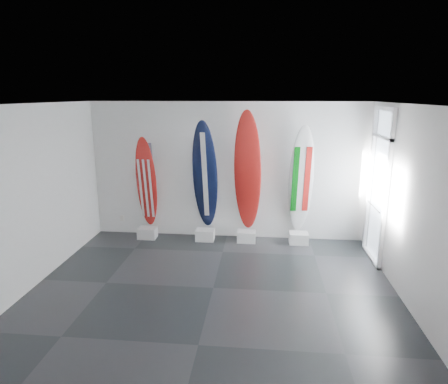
# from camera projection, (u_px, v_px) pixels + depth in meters

# --- Properties ---
(floor) EXTENTS (6.00, 6.00, 0.00)m
(floor) POSITION_uv_depth(u_px,v_px,m) (213.00, 288.00, 6.52)
(floor) COLOR black
(floor) RESTS_ON ground
(ceiling) EXTENTS (6.00, 6.00, 0.00)m
(ceiling) POSITION_uv_depth(u_px,v_px,m) (212.00, 104.00, 5.79)
(ceiling) COLOR white
(ceiling) RESTS_ON wall_back
(wall_back) EXTENTS (6.00, 0.00, 6.00)m
(wall_back) POSITION_uv_depth(u_px,v_px,m) (227.00, 171.00, 8.57)
(wall_back) COLOR silver
(wall_back) RESTS_ON ground
(wall_front) EXTENTS (6.00, 0.00, 6.00)m
(wall_front) POSITION_uv_depth(u_px,v_px,m) (180.00, 270.00, 3.74)
(wall_front) COLOR silver
(wall_front) RESTS_ON ground
(wall_left) EXTENTS (0.00, 5.00, 5.00)m
(wall_left) POSITION_uv_depth(u_px,v_px,m) (32.00, 197.00, 6.44)
(wall_left) COLOR silver
(wall_left) RESTS_ON ground
(wall_right) EXTENTS (0.00, 5.00, 5.00)m
(wall_right) POSITION_uv_depth(u_px,v_px,m) (410.00, 207.00, 5.87)
(wall_right) COLOR silver
(wall_right) RESTS_ON ground
(display_block_usa) EXTENTS (0.40, 0.30, 0.24)m
(display_block_usa) POSITION_uv_depth(u_px,v_px,m) (148.00, 233.00, 8.76)
(display_block_usa) COLOR silver
(display_block_usa) RESTS_ON floor
(surfboard_usa) EXTENTS (0.49, 0.37, 2.04)m
(surfboard_usa) POSITION_uv_depth(u_px,v_px,m) (146.00, 183.00, 8.58)
(surfboard_usa) COLOR maroon
(surfboard_usa) RESTS_ON display_block_usa
(display_block_navy) EXTENTS (0.40, 0.30, 0.24)m
(display_block_navy) POSITION_uv_depth(u_px,v_px,m) (205.00, 235.00, 8.64)
(display_block_navy) COLOR silver
(display_block_navy) RESTS_ON floor
(surfboard_navy) EXTENTS (0.60, 0.54, 2.41)m
(surfboard_navy) POSITION_uv_depth(u_px,v_px,m) (205.00, 176.00, 8.41)
(surfboard_navy) COLOR black
(surfboard_navy) RESTS_ON display_block_navy
(display_block_swiss) EXTENTS (0.40, 0.30, 0.24)m
(display_block_swiss) POSITION_uv_depth(u_px,v_px,m) (246.00, 236.00, 8.55)
(display_block_swiss) COLOR silver
(display_block_swiss) RESTS_ON floor
(surfboard_swiss) EXTENTS (0.65, 0.45, 2.62)m
(surfboard_swiss) POSITION_uv_depth(u_px,v_px,m) (248.00, 172.00, 8.30)
(surfboard_swiss) COLOR maroon
(surfboard_swiss) RESTS_ON display_block_swiss
(display_block_italy) EXTENTS (0.40, 0.30, 0.24)m
(display_block_italy) POSITION_uv_depth(u_px,v_px,m) (299.00, 238.00, 8.44)
(display_block_italy) COLOR silver
(display_block_italy) RESTS_ON floor
(surfboard_italy) EXTENTS (0.57, 0.42, 2.32)m
(surfboard_italy) POSITION_uv_depth(u_px,v_px,m) (301.00, 180.00, 8.23)
(surfboard_italy) COLOR silver
(surfboard_italy) RESTS_ON display_block_italy
(wall_outlet) EXTENTS (0.09, 0.02, 0.13)m
(wall_outlet) POSITION_uv_depth(u_px,v_px,m) (122.00, 218.00, 9.06)
(wall_outlet) COLOR silver
(wall_outlet) RESTS_ON wall_back
(glass_door) EXTENTS (0.12, 1.16, 2.85)m
(glass_door) POSITION_uv_depth(u_px,v_px,m) (379.00, 188.00, 7.38)
(glass_door) COLOR white
(glass_door) RESTS_ON floor
(balcony) EXTENTS (2.80, 2.20, 1.20)m
(balcony) POSITION_uv_depth(u_px,v_px,m) (446.00, 236.00, 7.48)
(balcony) COLOR slate
(balcony) RESTS_ON ground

